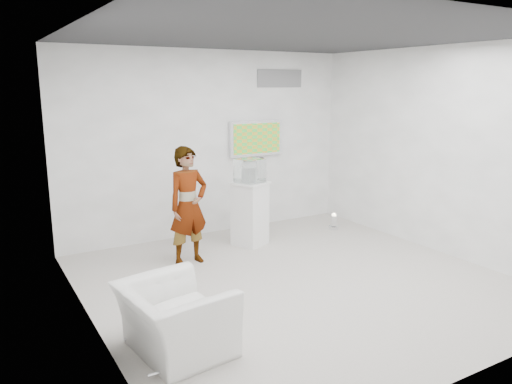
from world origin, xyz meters
TOP-DOWN VIEW (x-y plane):
  - room at (0.00, 0.00)m, footprint 5.01×5.01m
  - tv at (0.85, 2.45)m, footprint 1.00×0.08m
  - logo_decal at (1.35, 2.49)m, footprint 0.90×0.02m
  - person at (-0.90, 1.30)m, footprint 0.66×0.49m
  - armchair at (-1.96, -0.83)m, footprint 0.99×1.10m
  - pedestal at (0.23, 1.59)m, footprint 0.63×0.63m
  - floor_uplight at (1.90, 1.58)m, footprint 0.18×0.18m
  - vitrine at (0.23, 1.59)m, footprint 0.44×0.44m
  - console at (0.23, 1.59)m, footprint 0.10×0.17m
  - wii_remote at (-0.68, 1.49)m, footprint 0.05×0.14m

SIDE VIEW (x-z plane):
  - floor_uplight at x=1.90m, z-range 0.00..0.27m
  - armchair at x=-1.96m, z-range 0.00..0.65m
  - pedestal at x=0.23m, z-range 0.00..0.99m
  - person at x=-0.90m, z-range 0.00..1.64m
  - console at x=0.23m, z-range 0.99..1.22m
  - vitrine at x=0.23m, z-range 0.99..1.35m
  - wii_remote at x=-0.68m, z-range 1.46..1.49m
  - room at x=0.00m, z-range 0.00..3.00m
  - tv at x=0.85m, z-range 1.25..1.85m
  - logo_decal at x=1.35m, z-range 2.40..2.70m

